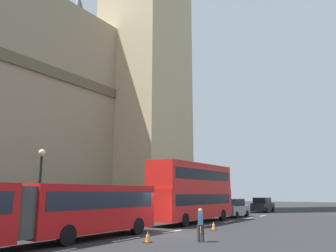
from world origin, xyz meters
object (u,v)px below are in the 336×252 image
(pedestrian_near_cones, at_px, (200,224))
(sedan_lead, at_px, (234,208))
(articulated_bus, at_px, (13,210))
(traffic_cone_middle, at_px, (201,229))
(street_lamp, at_px, (40,184))
(double_decker_bus, at_px, (193,190))
(traffic_cone_west, at_px, (148,237))
(sedan_trailing, at_px, (263,205))
(traffic_cone_east, at_px, (214,226))

(pedestrian_near_cones, bearing_deg, sedan_lead, 17.52)
(articulated_bus, distance_m, pedestrian_near_cones, 9.07)
(traffic_cone_middle, height_order, street_lamp, street_lamp)
(pedestrian_near_cones, bearing_deg, double_decker_bus, 31.30)
(traffic_cone_middle, xyz_separation_m, pedestrian_near_cones, (-3.24, -1.70, 0.63))
(double_decker_bus, distance_m, sedan_lead, 8.50)
(traffic_cone_west, bearing_deg, street_lamp, 94.85)
(sedan_lead, relative_size, traffic_cone_west, 7.59)
(double_decker_bus, xyz_separation_m, pedestrian_near_cones, (-9.55, -5.80, -1.80))
(traffic_cone_west, distance_m, pedestrian_near_cones, 2.80)
(sedan_trailing, relative_size, traffic_cone_west, 7.59)
(traffic_cone_middle, distance_m, pedestrian_near_cones, 3.71)
(street_lamp, relative_size, pedestrian_near_cones, 3.12)
(traffic_cone_middle, bearing_deg, traffic_cone_east, 5.82)
(sedan_trailing, distance_m, traffic_cone_east, 23.39)
(pedestrian_near_cones, bearing_deg, sedan_trailing, 11.97)
(sedan_trailing, bearing_deg, traffic_cone_west, -172.67)
(traffic_cone_west, bearing_deg, double_decker_bus, 18.01)
(traffic_cone_middle, bearing_deg, double_decker_bus, 33.06)
(sedan_lead, xyz_separation_m, sedan_trailing, (10.61, 0.40, 0.00))
(traffic_cone_west, height_order, traffic_cone_east, same)
(sedan_lead, bearing_deg, street_lamp, 166.99)
(sedan_trailing, xyz_separation_m, street_lamp, (-30.82, 4.27, 2.14))
(traffic_cone_east, xyz_separation_m, pedestrian_near_cones, (-5.45, -1.92, 0.63))
(sedan_trailing, height_order, traffic_cone_east, sedan_trailing)
(articulated_bus, xyz_separation_m, pedestrian_near_cones, (6.92, -5.80, -0.83))
(double_decker_bus, distance_m, street_lamp, 12.73)
(traffic_cone_west, height_order, street_lamp, street_lamp)
(traffic_cone_east, bearing_deg, traffic_cone_middle, -174.18)
(articulated_bus, bearing_deg, sedan_lead, -0.38)
(pedestrian_near_cones, bearing_deg, articulated_bus, 140.00)
(street_lamp, bearing_deg, articulated_bus, -135.32)
(sedan_lead, distance_m, sedan_trailing, 10.61)
(sedan_trailing, height_order, pedestrian_near_cones, sedan_trailing)
(articulated_bus, height_order, traffic_cone_west, articulated_bus)
(traffic_cone_middle, bearing_deg, sedan_lead, 15.07)
(sedan_lead, xyz_separation_m, traffic_cone_middle, (-14.62, -3.94, -0.63))
(pedestrian_near_cones, bearing_deg, street_lamp, 102.89)
(traffic_cone_east, height_order, street_lamp, street_lamp)
(sedan_lead, distance_m, traffic_cone_middle, 15.15)
(double_decker_bus, bearing_deg, street_lamp, 159.28)
(articulated_bus, distance_m, traffic_cone_east, 13.04)
(street_lamp, xyz_separation_m, pedestrian_near_cones, (2.36, -10.31, -2.14))
(sedan_trailing, bearing_deg, traffic_cone_middle, -170.25)
(sedan_trailing, height_order, traffic_cone_middle, sedan_trailing)
(traffic_cone_east, bearing_deg, sedan_trailing, 10.13)
(double_decker_bus, relative_size, traffic_cone_middle, 18.06)
(street_lamp, bearing_deg, pedestrian_near_cones, -77.11)
(traffic_cone_west, relative_size, traffic_cone_middle, 1.00)
(sedan_trailing, height_order, street_lamp, street_lamp)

